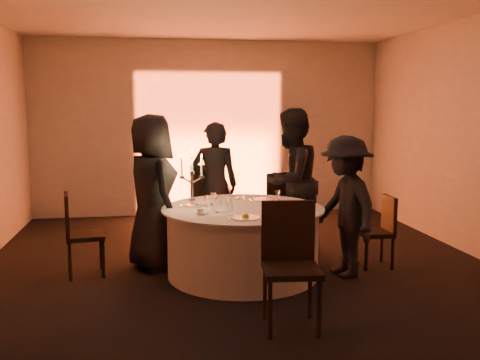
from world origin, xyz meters
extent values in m
plane|color=black|center=(0.00, 0.00, 0.00)|extent=(7.00, 7.00, 0.00)
plane|color=#B3AFA6|center=(0.00, 3.50, 1.50)|extent=(7.00, 0.00, 7.00)
plane|color=#B3AFA6|center=(0.00, -3.50, 1.50)|extent=(7.00, 0.00, 7.00)
cube|color=black|center=(0.00, 3.20, 0.05)|extent=(0.25, 0.12, 0.10)
cylinder|color=black|center=(0.00, 0.00, 0.01)|extent=(0.60, 0.60, 0.03)
cylinder|color=black|center=(0.00, 0.00, 0.38)|extent=(0.20, 0.20, 0.75)
cylinder|color=silver|center=(0.00, 0.00, 0.38)|extent=(1.68, 1.68, 0.75)
cylinder|color=silver|center=(0.00, 0.00, 0.76)|extent=(1.80, 1.80, 0.02)
cube|color=black|center=(-1.74, 0.28, 0.45)|extent=(0.47, 0.47, 0.05)
cube|color=black|center=(-1.93, 0.25, 0.70)|extent=(0.11, 0.41, 0.47)
cylinder|color=black|center=(-1.54, 0.14, 0.22)|extent=(0.04, 0.04, 0.44)
cylinder|color=black|center=(-1.60, 0.48, 0.22)|extent=(0.04, 0.04, 0.44)
cylinder|color=black|center=(-1.89, 0.08, 0.22)|extent=(0.04, 0.04, 0.44)
cylinder|color=black|center=(-1.94, 0.43, 0.22)|extent=(0.04, 0.04, 0.44)
cube|color=black|center=(-0.21, 1.80, 0.51)|extent=(0.52, 0.52, 0.05)
cube|color=black|center=(-0.24, 1.59, 0.80)|extent=(0.47, 0.09, 0.54)
cylinder|color=black|center=(0.01, 1.97, 0.25)|extent=(0.04, 0.04, 0.50)
cylinder|color=black|center=(-0.39, 2.02, 0.25)|extent=(0.04, 0.04, 0.50)
cylinder|color=black|center=(-0.03, 1.57, 0.25)|extent=(0.04, 0.04, 0.50)
cylinder|color=black|center=(-0.43, 1.62, 0.25)|extent=(0.04, 0.04, 0.50)
cube|color=black|center=(0.61, 1.30, 0.48)|extent=(0.59, 0.59, 0.05)
cube|color=black|center=(0.70, 1.12, 0.75)|extent=(0.42, 0.22, 0.50)
cylinder|color=black|center=(0.70, 1.56, 0.24)|extent=(0.04, 0.04, 0.47)
cylinder|color=black|center=(0.36, 1.39, 0.24)|extent=(0.04, 0.04, 0.47)
cylinder|color=black|center=(0.86, 1.21, 0.24)|extent=(0.04, 0.04, 0.47)
cylinder|color=black|center=(0.52, 1.05, 0.24)|extent=(0.04, 0.04, 0.47)
cube|color=black|center=(1.58, 0.04, 0.40)|extent=(0.38, 0.38, 0.05)
cube|color=black|center=(1.75, 0.04, 0.63)|extent=(0.05, 0.37, 0.42)
cylinder|color=black|center=(1.43, 0.21, 0.20)|extent=(0.04, 0.04, 0.40)
cylinder|color=black|center=(1.42, -0.11, 0.20)|extent=(0.04, 0.04, 0.40)
cylinder|color=black|center=(1.74, 0.20, 0.20)|extent=(0.04, 0.04, 0.40)
cylinder|color=black|center=(1.73, -0.12, 0.20)|extent=(0.04, 0.04, 0.40)
cube|color=black|center=(0.16, -1.51, 0.51)|extent=(0.52, 0.52, 0.05)
cube|color=black|center=(0.18, -1.30, 0.81)|extent=(0.47, 0.09, 0.54)
cylinder|color=black|center=(-0.06, -1.69, 0.25)|extent=(0.04, 0.04, 0.50)
cylinder|color=black|center=(0.34, -1.73, 0.25)|extent=(0.04, 0.04, 0.50)
cylinder|color=black|center=(-0.02, -1.29, 0.25)|extent=(0.04, 0.04, 0.50)
cylinder|color=black|center=(0.38, -1.33, 0.25)|extent=(0.04, 0.04, 0.50)
imported|color=black|center=(-1.00, 0.42, 0.90)|extent=(0.87, 1.03, 1.80)
imported|color=black|center=(-0.17, 1.27, 0.84)|extent=(0.66, 0.48, 1.68)
imported|color=black|center=(0.77, 0.85, 0.93)|extent=(1.14, 1.13, 1.85)
imported|color=black|center=(1.11, -0.20, 0.78)|extent=(0.75, 1.10, 1.57)
cylinder|color=silver|center=(-0.50, 0.20, 0.78)|extent=(0.26, 0.26, 0.01)
cube|color=#B6B6BA|center=(-0.67, 0.20, 0.78)|extent=(0.01, 0.17, 0.01)
cube|color=#B6B6BA|center=(-0.33, 0.20, 0.78)|extent=(0.02, 0.17, 0.01)
cylinder|color=silver|center=(-0.07, 0.59, 0.78)|extent=(0.25, 0.25, 0.01)
cube|color=#B6B6BA|center=(-0.24, 0.59, 0.78)|extent=(0.02, 0.17, 0.01)
cube|color=#B6B6BA|center=(0.10, 0.59, 0.78)|extent=(0.02, 0.17, 0.01)
cylinder|color=silver|center=(0.33, 0.42, 0.78)|extent=(0.27, 0.27, 0.01)
cube|color=#B6B6BA|center=(0.16, 0.42, 0.78)|extent=(0.02, 0.17, 0.01)
cube|color=#B6B6BA|center=(0.50, 0.42, 0.78)|extent=(0.01, 0.17, 0.01)
cylinder|color=silver|center=(0.59, -0.09, 0.78)|extent=(0.24, 0.24, 0.01)
cube|color=#B6B6BA|center=(0.42, -0.09, 0.78)|extent=(0.02, 0.17, 0.01)
cube|color=#B6B6BA|center=(0.76, -0.09, 0.78)|extent=(0.01, 0.17, 0.01)
sphere|color=yellow|center=(0.59, -0.09, 0.82)|extent=(0.07, 0.07, 0.07)
cylinder|color=silver|center=(-0.07, -0.58, 0.78)|extent=(0.29, 0.29, 0.01)
cube|color=#B6B6BA|center=(-0.24, -0.58, 0.78)|extent=(0.02, 0.17, 0.01)
cube|color=#B6B6BA|center=(0.10, -0.58, 0.78)|extent=(0.01, 0.17, 0.01)
sphere|color=yellow|center=(-0.07, -0.58, 0.82)|extent=(0.07, 0.07, 0.07)
cylinder|color=silver|center=(-0.50, -0.30, 0.77)|extent=(0.11, 0.11, 0.01)
cylinder|color=silver|center=(-0.50, -0.30, 0.81)|extent=(0.07, 0.07, 0.06)
cylinder|color=silver|center=(-0.55, 0.14, 0.78)|extent=(0.13, 0.13, 0.02)
sphere|color=silver|center=(-0.55, 0.14, 0.84)|extent=(0.07, 0.07, 0.07)
cylinder|color=silver|center=(-0.55, 0.14, 0.97)|extent=(0.03, 0.03, 0.34)
cylinder|color=silver|center=(-0.55, 0.14, 1.15)|extent=(0.06, 0.06, 0.03)
cylinder|color=white|center=(-0.55, 0.14, 1.27)|extent=(0.02, 0.02, 0.22)
cone|color=orange|center=(-0.55, 0.14, 1.40)|extent=(0.02, 0.02, 0.03)
cylinder|color=silver|center=(-0.60, 0.14, 1.07)|extent=(0.12, 0.02, 0.08)
cylinder|color=silver|center=(-0.66, 0.14, 1.10)|extent=(0.05, 0.05, 0.03)
cylinder|color=white|center=(-0.66, 0.14, 1.22)|extent=(0.02, 0.02, 0.22)
cone|color=orange|center=(-0.66, 0.14, 1.35)|extent=(0.02, 0.02, 0.03)
cylinder|color=silver|center=(-0.50, 0.14, 1.07)|extent=(0.12, 0.02, 0.08)
cylinder|color=silver|center=(-0.44, 0.14, 1.10)|extent=(0.05, 0.05, 0.03)
cylinder|color=white|center=(-0.44, 0.14, 1.22)|extent=(0.02, 0.02, 0.22)
cone|color=orange|center=(-0.44, 0.14, 1.35)|extent=(0.02, 0.02, 0.03)
cylinder|color=white|center=(0.38, -0.07, 0.77)|extent=(0.06, 0.06, 0.01)
cylinder|color=white|center=(0.38, -0.07, 0.83)|extent=(0.01, 0.01, 0.10)
cone|color=white|center=(0.38, -0.07, 0.92)|extent=(0.07, 0.07, 0.09)
cylinder|color=white|center=(-0.43, -0.28, 0.77)|extent=(0.06, 0.06, 0.01)
cylinder|color=white|center=(-0.43, -0.28, 0.83)|extent=(0.01, 0.01, 0.10)
cone|color=white|center=(-0.43, -0.28, 0.92)|extent=(0.07, 0.07, 0.09)
cylinder|color=white|center=(-0.32, -0.24, 0.77)|extent=(0.06, 0.06, 0.01)
cylinder|color=white|center=(-0.32, -0.24, 0.83)|extent=(0.01, 0.01, 0.10)
cone|color=white|center=(-0.32, -0.24, 0.92)|extent=(0.07, 0.07, 0.09)
cylinder|color=white|center=(-0.34, -0.10, 0.77)|extent=(0.06, 0.06, 0.01)
cylinder|color=white|center=(-0.34, -0.10, 0.83)|extent=(0.01, 0.01, 0.10)
cone|color=white|center=(-0.34, -0.10, 0.92)|extent=(0.07, 0.07, 0.09)
cylinder|color=white|center=(-0.09, 0.39, 0.77)|extent=(0.06, 0.06, 0.01)
cylinder|color=white|center=(-0.09, 0.39, 0.83)|extent=(0.01, 0.01, 0.10)
cone|color=white|center=(-0.09, 0.39, 0.92)|extent=(0.07, 0.07, 0.09)
cylinder|color=white|center=(-0.16, -0.13, 0.82)|extent=(0.07, 0.07, 0.09)
cylinder|color=white|center=(-0.25, 0.32, 0.82)|extent=(0.07, 0.07, 0.09)
cylinder|color=white|center=(-0.23, 0.23, 0.82)|extent=(0.07, 0.07, 0.09)
cylinder|color=white|center=(-0.14, 0.22, 0.82)|extent=(0.07, 0.07, 0.09)
camera|label=1|loc=(-0.97, -5.74, 1.90)|focal=40.00mm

